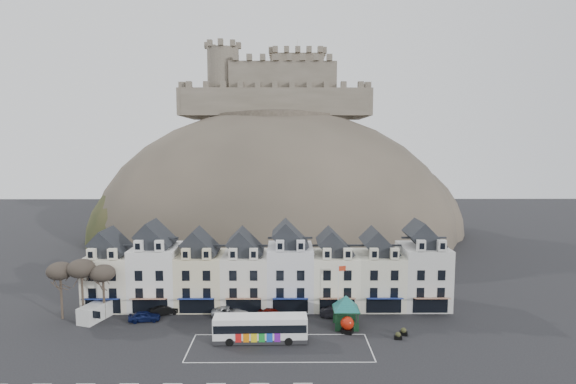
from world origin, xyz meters
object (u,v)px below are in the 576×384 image
Objects in this scene: bus_shelter at (346,303)px; flagpole at (339,288)px; bus at (260,327)px; car_navy at (145,316)px; car_maroon at (272,313)px; car_charcoal at (336,313)px; car_white at (243,316)px; car_black at (165,310)px; car_silver at (228,311)px; red_buoy at (347,324)px; white_van at (96,312)px.

flagpole reaches higher than bus_shelter.
car_navy is (-16.58, 6.45, -1.09)m from bus.
bus_shelter is 2.94m from flagpole.
car_charcoal is at bearing -75.44° from car_maroon.
car_charcoal is (13.20, 1.12, 0.05)m from car_white.
car_white is (13.81, -0.03, -0.03)m from car_navy.
car_maroon is at bearing -118.74° from car_black.
car_silver is at bearing 120.37° from bus.
car_charcoal is (10.42, 7.54, -1.07)m from bus.
bus is 2.42× the size of car_white.
bus is at bearing -145.75° from car_silver.
bus is 2.51× the size of car_silver.
car_navy is at bearing 157.48° from bus.
bus_shelter is 1.43× the size of car_white.
car_black is at bearing 165.89° from red_buoy.
bus_shelter reaches higher than car_charcoal.
white_van is 18.56m from car_silver.
white_van reaches higher than car_charcoal.
bus is 12.91m from car_charcoal.
flagpole is 13.97m from car_white.
car_black is 15.66m from car_maroon.
red_buoy is 0.51× the size of car_navy.
white_van reaches higher than car_black.
flagpole is 1.64× the size of car_white.
car_navy is 11.60m from car_silver.
car_white is (11.56, -2.50, 0.00)m from car_black.
car_black is (2.25, 2.47, -0.03)m from car_navy.
red_buoy reaches higher than car_black.
red_buoy is 0.51× the size of car_black.
bus is at bearing 1.07° from white_van.
car_white is at bearing -126.43° from car_silver.
white_van is at bearing 75.85° from car_navy.
bus is 2.75× the size of car_black.
white_van is 20.89m from car_white.
car_white is at bearing -99.43° from car_navy.
bus_shelter is at bearing -75.91° from flagpole.
red_buoy is 28.14m from car_navy.
car_black is 0.93× the size of car_charcoal.
red_buoy is at bearing 11.18° from bus.
white_van reaches higher than car_white.
red_buoy is 14.59m from car_white.
bus_shelter reaches higher than bus.
car_navy is 0.94× the size of car_charcoal.
flagpole reaches higher than car_white.
flagpole reaches higher than car_charcoal.
car_black is at bearing -51.59° from car_navy.
bus is 16.92m from car_black.
car_navy is 27.03m from car_charcoal.
flagpole is 27.50m from car_navy.
car_black is 24.80m from car_charcoal.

